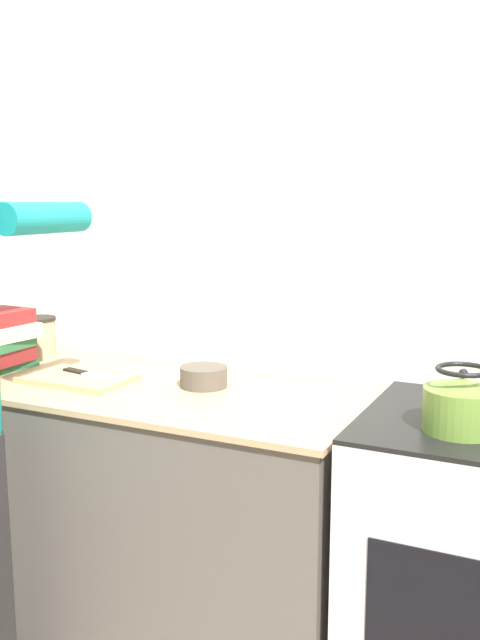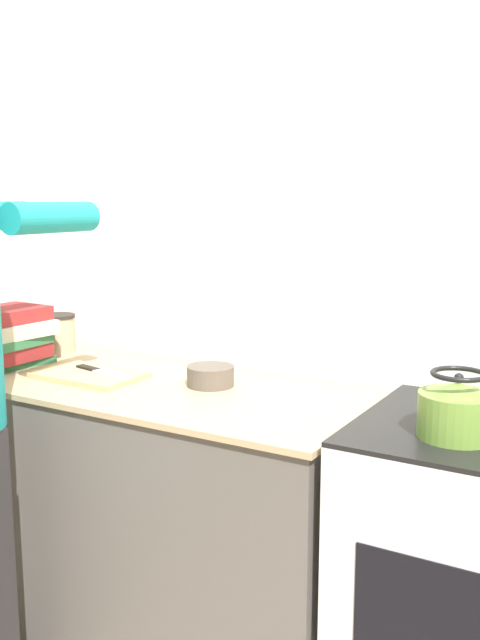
% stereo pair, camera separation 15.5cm
% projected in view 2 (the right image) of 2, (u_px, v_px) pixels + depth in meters
% --- Properties ---
extents(wall_back, '(8.00, 0.05, 2.60)m').
position_uv_depth(wall_back, '(289.00, 247.00, 2.31)').
color(wall_back, white).
rests_on(wall_back, ground_plane).
extents(counter, '(1.43, 0.58, 0.88)m').
position_uv_depth(counter, '(145.00, 517.00, 2.29)').
color(counter, '#5B5651').
rests_on(counter, ground_plane).
extents(oven, '(0.61, 0.59, 0.91)m').
position_uv_depth(oven, '(477.00, 602.00, 1.79)').
color(oven, silver).
rests_on(oven, ground_plane).
extents(cutting_board, '(0.34, 0.22, 0.02)m').
position_uv_depth(cutting_board, '(90.00, 375.00, 2.29)').
color(cutting_board, tan).
rests_on(cutting_board, counter).
extents(knife, '(0.24, 0.08, 0.01)m').
position_uv_depth(knife, '(101.00, 371.00, 2.29)').
color(knife, silver).
rests_on(knife, cutting_board).
extents(kettle, '(0.18, 0.18, 0.16)m').
position_uv_depth(kettle, '(457.00, 410.00, 1.64)').
color(kettle, olive).
rests_on(kettle, oven).
extents(bowl_prep, '(0.15, 0.15, 0.06)m').
position_uv_depth(bowl_prep, '(210.00, 376.00, 2.19)').
color(bowl_prep, brown).
rests_on(bowl_prep, counter).
extents(canister_jar, '(0.13, 0.13, 0.15)m').
position_uv_depth(canister_jar, '(58.00, 334.00, 2.64)').
color(canister_jar, tan).
rests_on(canister_jar, counter).
extents(book_stack, '(0.24, 0.29, 0.20)m').
position_uv_depth(book_stack, '(8.00, 336.00, 2.45)').
color(book_stack, '#2D663D').
rests_on(book_stack, counter).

